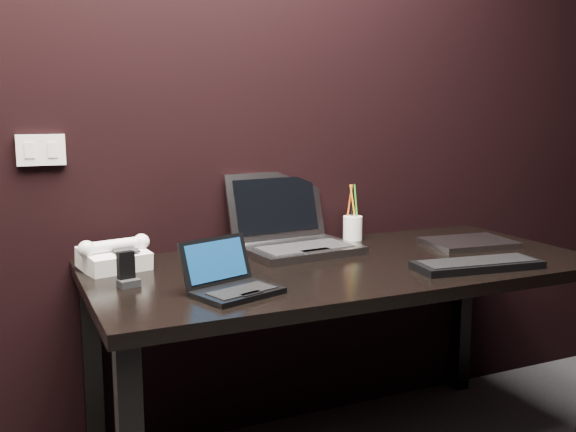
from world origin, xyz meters
name	(u,v)px	position (x,y,z in m)	size (l,w,h in m)	color
wall_back	(221,95)	(0.00, 1.80, 1.30)	(4.00, 4.00, 0.00)	black
wall_switch	(41,150)	(-0.62, 1.79, 1.12)	(0.15, 0.02, 0.10)	silver
desk	(346,285)	(0.30, 1.40, 0.66)	(1.70, 0.80, 0.74)	black
netbook	(231,283)	(-0.18, 1.21, 0.77)	(0.28, 0.27, 0.15)	black
silver_laptop	(293,237)	(0.22, 1.64, 0.79)	(0.43, 0.40, 0.27)	gray
ext_keyboard	(477,264)	(0.65, 1.15, 0.75)	(0.44, 0.19, 0.03)	black
closed_laptop	(469,243)	(0.86, 1.44, 0.75)	(0.34, 0.26, 0.02)	gray
desk_phone	(114,256)	(-0.43, 1.62, 0.78)	(0.24, 0.22, 0.12)	white
mobile_phone	(127,273)	(-0.43, 1.41, 0.78)	(0.07, 0.06, 0.10)	black
pen_cup	(353,227)	(0.51, 1.72, 0.79)	(0.08, 0.08, 0.22)	white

